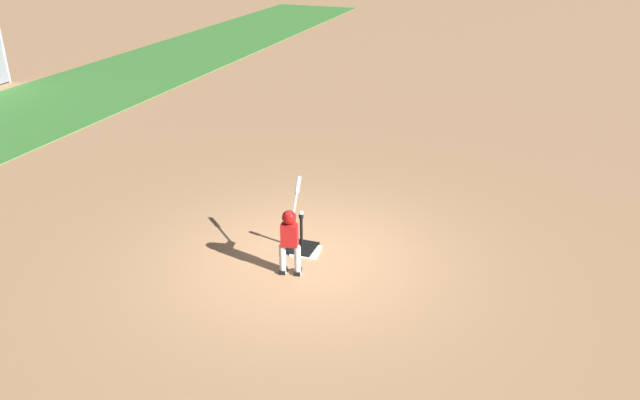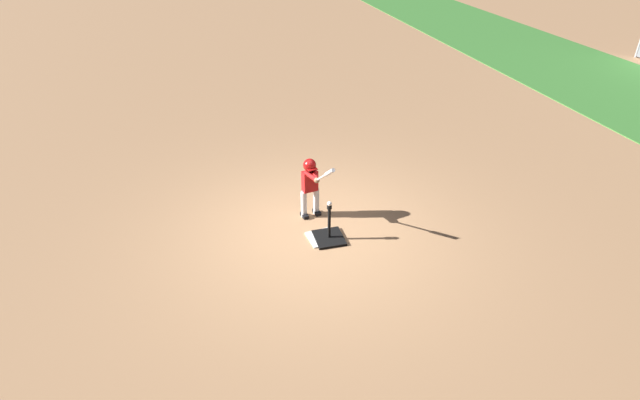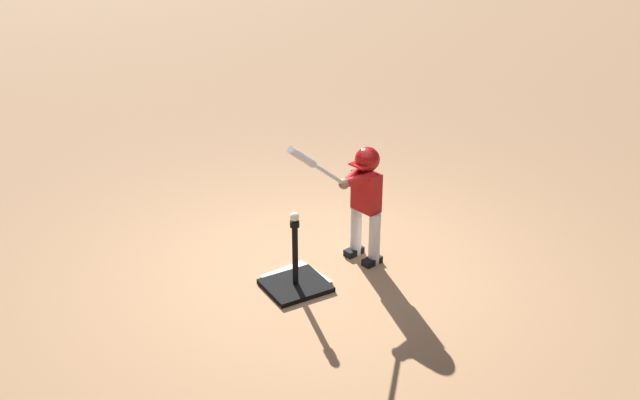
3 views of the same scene
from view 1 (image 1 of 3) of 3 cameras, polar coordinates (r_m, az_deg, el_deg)
The scene contains 5 objects.
ground_plane at distance 9.93m, azimuth -1.42°, elevation -5.27°, with size 90.00×90.00×0.00m, color #AD7F56.
home_plate at distance 10.09m, azimuth -1.31°, elevation -4.68°, with size 0.44×0.44×0.02m, color white.
batting_tee at distance 10.13m, azimuth -1.70°, elevation -4.16°, with size 0.50×0.45×0.61m.
batter_child at distance 9.22m, azimuth -2.76°, elevation -3.02°, with size 0.94×0.36×1.27m.
baseball at distance 9.87m, azimuth -1.74°, elevation -1.19°, with size 0.07×0.07×0.07m, color white.
Camera 1 is at (-8.00, -3.18, 4.95)m, focal length 35.00 mm.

